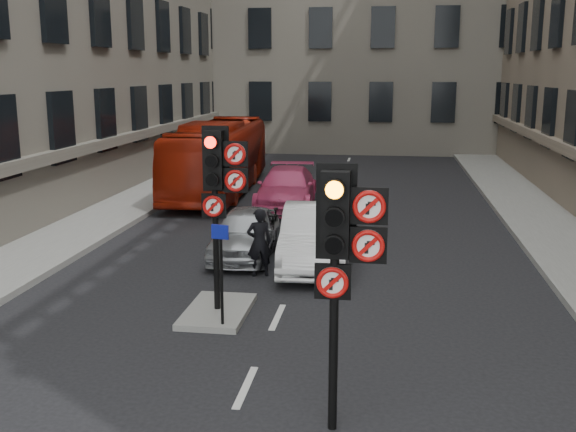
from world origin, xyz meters
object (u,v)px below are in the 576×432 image
(signal_far, at_px, (219,179))
(car_white, at_px, (315,236))
(signal_near, at_px, (342,243))
(bus_red, at_px, (219,157))
(car_pink, at_px, (287,188))
(car_silver, at_px, (245,233))
(motorcyclist, at_px, (259,242))
(motorcycle, at_px, (275,229))
(info_sign, at_px, (221,261))

(signal_far, xyz_separation_m, car_white, (1.43, 3.74, -1.97))
(signal_near, height_order, car_white, signal_near)
(car_white, bearing_deg, signal_near, -85.07)
(signal_far, relative_size, bus_red, 0.36)
(signal_near, xyz_separation_m, car_pink, (-2.91, 14.70, -1.89))
(bus_red, bearing_deg, signal_near, -73.67)
(signal_near, xyz_separation_m, car_silver, (-3.01, 8.25, -1.95))
(signal_near, relative_size, car_silver, 0.97)
(signal_far, relative_size, motorcyclist, 2.21)
(signal_near, distance_m, motorcycle, 9.70)
(car_silver, height_order, info_sign, info_sign)
(car_white, bearing_deg, signal_far, -114.59)
(car_silver, height_order, car_pink, car_pink)
(info_sign, bearing_deg, signal_near, -42.05)
(motorcycle, bearing_deg, signal_near, -78.08)
(car_pink, relative_size, bus_red, 0.47)
(car_silver, xyz_separation_m, car_pink, (0.11, 6.45, 0.06))
(car_silver, distance_m, bus_red, 9.57)
(car_silver, bearing_deg, signal_near, -70.97)
(car_white, distance_m, motorcyclist, 1.62)
(car_white, distance_m, bus_red, 10.74)
(car_white, distance_m, car_pink, 7.17)
(bus_red, xyz_separation_m, motorcyclist, (3.65, -10.69, -0.59))
(motorcyclist, xyz_separation_m, info_sign, (-0.05, -3.44, 0.54))
(signal_near, bearing_deg, motorcyclist, 109.43)
(car_silver, xyz_separation_m, bus_red, (-2.97, 9.07, 0.77))
(signal_near, height_order, info_sign, signal_near)
(signal_far, relative_size, info_sign, 1.89)
(bus_red, bearing_deg, signal_far, -78.47)
(bus_red, height_order, motorcycle, bus_red)
(car_white, relative_size, info_sign, 2.34)
(car_white, bearing_deg, motorcyclist, -140.15)
(car_white, xyz_separation_m, motorcycle, (-1.24, 1.42, -0.20))
(motorcycle, xyz_separation_m, motorcyclist, (0.07, -2.53, 0.28))
(car_silver, distance_m, car_white, 1.92)
(signal_near, height_order, car_pink, signal_near)
(signal_far, distance_m, info_sign, 1.60)
(signal_far, height_order, motorcycle, signal_far)
(signal_near, height_order, bus_red, signal_near)
(bus_red, xyz_separation_m, info_sign, (3.60, -14.13, -0.05))
(car_silver, relative_size, motorcycle, 2.10)
(car_white, height_order, motorcycle, car_white)
(signal_near, bearing_deg, car_white, 98.58)
(signal_far, xyz_separation_m, info_sign, (0.21, -0.81, -1.36))
(car_white, relative_size, bus_red, 0.44)
(signal_far, height_order, bus_red, signal_far)
(signal_far, bearing_deg, motorcycle, 87.86)
(motorcyclist, bearing_deg, car_pink, -106.59)
(signal_far, bearing_deg, motorcyclist, 84.34)
(signal_near, height_order, signal_far, signal_far)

